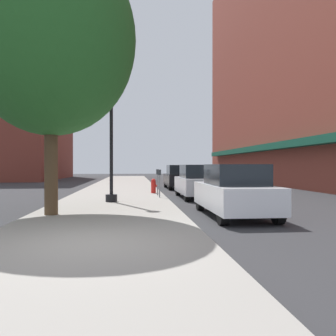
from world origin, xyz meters
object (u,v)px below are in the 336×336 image
lamppost (111,127)px  car_silver (198,182)px  parking_meter_near (158,179)px  parking_meter_far (160,180)px  car_black (179,177)px  fire_hydrant (153,186)px  tree_near (51,38)px  car_white (234,191)px

lamppost → car_silver: size_ratio=1.37×
lamppost → parking_meter_near: (2.14, 3.07, -2.25)m
parking_meter_far → car_black: (1.95, 7.86, -0.14)m
lamppost → parking_meter_near: bearing=55.2°
fire_hydrant → car_black: 5.64m
parking_meter_far → car_silver: size_ratio=0.30×
tree_near → car_black: bearing=66.8°
lamppost → fire_hydrant: (2.01, 4.36, -2.68)m
car_white → car_black: bearing=88.5°
tree_near → car_black: (5.69, 13.29, -4.69)m
lamppost → car_black: 10.71m
lamppost → parking_meter_far: lamppost is taller
parking_meter_near → car_white: car_white is taller
car_white → car_silver: bearing=88.5°
lamppost → fire_hydrant: bearing=65.3°
car_silver → car_black: bearing=88.8°
lamppost → car_black: lamppost is taller
parking_meter_far → tree_near: size_ratio=0.16×
parking_meter_far → fire_hydrant: bearing=92.9°
lamppost → car_white: 6.12m
lamppost → fire_hydrant: 5.50m
parking_meter_near → car_silver: (1.95, -0.64, -0.14)m
parking_meter_near → car_black: size_ratio=0.30×
lamppost → parking_meter_far: bearing=39.1°
tree_near → car_white: tree_near is taller
parking_meter_near → car_silver: bearing=-18.2°
car_white → tree_near: bearing=176.5°
parking_meter_near → car_silver: car_silver is taller
car_black → parking_meter_far: bearing=-104.0°
parking_meter_near → car_white: size_ratio=0.30×
lamppost → tree_near: 4.63m
car_silver → car_black: same height
parking_meter_far → car_black: car_black is taller
parking_meter_far → car_silver: 2.07m
car_silver → car_black: (0.00, 7.17, 0.00)m
parking_meter_far → car_black: 8.10m
car_white → car_silver: size_ratio=1.00×
parking_meter_far → car_white: (1.95, -5.62, -0.14)m
tree_near → car_white: size_ratio=1.95×
lamppost → car_black: bearing=66.9°
fire_hydrant → parking_meter_near: parking_meter_near is taller
lamppost → parking_meter_far: 3.56m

